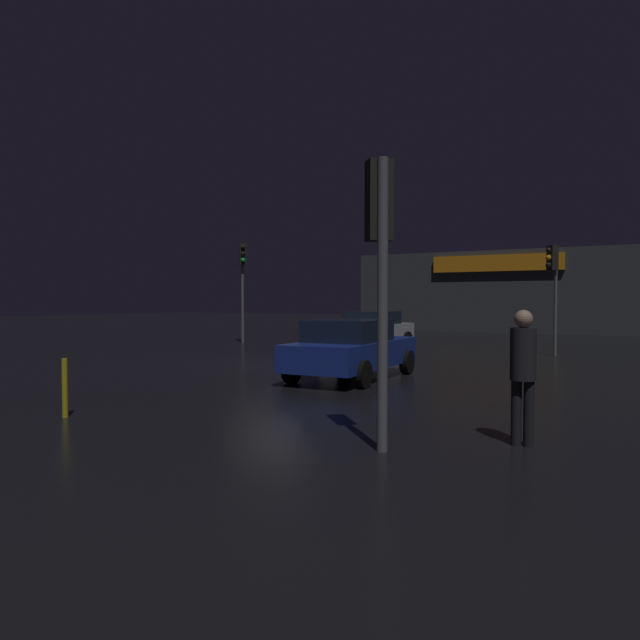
{
  "coord_description": "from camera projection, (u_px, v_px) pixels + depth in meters",
  "views": [
    {
      "loc": [
        10.11,
        -14.75,
        1.95
      ],
      "look_at": [
        -0.67,
        3.99,
        1.24
      ],
      "focal_mm": 33.47,
      "sensor_mm": 36.0,
      "label": 1
    }
  ],
  "objects": [
    {
      "name": "pedestrian",
      "position": [
        523.0,
        366.0,
        7.95
      ],
      "size": [
        0.37,
        0.37,
        1.82
      ],
      "color": "black",
      "rests_on": "ground"
    },
    {
      "name": "traffic_signal_opposite",
      "position": [
        380.0,
        242.0,
        7.72
      ],
      "size": [
        0.42,
        0.43,
        3.77
      ],
      "color": "#595B60",
      "rests_on": "ground"
    },
    {
      "name": "ground_plane",
      "position": [
        273.0,
        365.0,
        17.89
      ],
      "size": [
        120.0,
        120.0,
        0.0
      ],
      "primitive_type": "plane",
      "color": "black"
    },
    {
      "name": "bollard_kerb_a",
      "position": [
        65.0,
        388.0,
        9.91
      ],
      "size": [
        0.1,
        0.1,
        0.99
      ],
      "primitive_type": "cylinder",
      "color": "gold",
      "rests_on": "ground"
    },
    {
      "name": "store_building",
      "position": [
        510.0,
        292.0,
        39.07
      ],
      "size": [
        18.17,
        7.56,
        4.99
      ],
      "color": "#33383D",
      "rests_on": "ground"
    },
    {
      "name": "car_near",
      "position": [
        371.0,
        330.0,
        23.04
      ],
      "size": [
        2.11,
        4.53,
        1.53
      ],
      "color": "#B7B7BF",
      "rests_on": "ground"
    },
    {
      "name": "car_far",
      "position": [
        352.0,
        348.0,
        14.82
      ],
      "size": [
        2.18,
        4.52,
        1.48
      ],
      "color": "navy",
      "rests_on": "ground"
    },
    {
      "name": "traffic_signal_cross_right",
      "position": [
        243.0,
        271.0,
        27.17
      ],
      "size": [
        0.42,
        0.42,
        4.55
      ],
      "color": "#595B60",
      "rests_on": "ground"
    },
    {
      "name": "traffic_signal_main",
      "position": [
        553.0,
        272.0,
        20.87
      ],
      "size": [
        0.42,
        0.43,
        3.87
      ],
      "color": "#595B60",
      "rests_on": "ground"
    }
  ]
}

